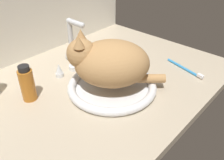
{
  "coord_description": "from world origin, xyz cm",
  "views": [
    {
      "loc": [
        -53.02,
        -56.4,
        54.51
      ],
      "look_at": [
        1.47,
        -7.42,
        7.0
      ],
      "focal_mm": 38.86,
      "sensor_mm": 36.0,
      "label": 1
    }
  ],
  "objects_px": {
    "cat": "(107,62)",
    "toothbrush": "(185,69)",
    "sink_basin": "(112,86)",
    "faucet": "(73,51)",
    "amber_bottle": "(27,84)"
  },
  "relations": [
    {
      "from": "sink_basin",
      "to": "faucet",
      "type": "relative_size",
      "value": 1.47
    },
    {
      "from": "amber_bottle",
      "to": "sink_basin",
      "type": "bearing_deg",
      "value": -36.68
    },
    {
      "from": "sink_basin",
      "to": "cat",
      "type": "bearing_deg",
      "value": 132.6
    },
    {
      "from": "cat",
      "to": "toothbrush",
      "type": "height_order",
      "value": "cat"
    },
    {
      "from": "cat",
      "to": "toothbrush",
      "type": "xyz_separation_m",
      "value": [
        0.32,
        -0.15,
        -0.11
      ]
    },
    {
      "from": "amber_bottle",
      "to": "toothbrush",
      "type": "height_order",
      "value": "amber_bottle"
    },
    {
      "from": "cat",
      "to": "toothbrush",
      "type": "distance_m",
      "value": 0.37
    },
    {
      "from": "toothbrush",
      "to": "faucet",
      "type": "bearing_deg",
      "value": 131.89
    },
    {
      "from": "sink_basin",
      "to": "toothbrush",
      "type": "bearing_deg",
      "value": -23.6
    },
    {
      "from": "sink_basin",
      "to": "toothbrush",
      "type": "height_order",
      "value": "sink_basin"
    },
    {
      "from": "sink_basin",
      "to": "faucet",
      "type": "xyz_separation_m",
      "value": [
        -0.0,
        0.21,
        0.07
      ]
    },
    {
      "from": "faucet",
      "to": "toothbrush",
      "type": "xyz_separation_m",
      "value": [
        0.31,
        -0.34,
        -0.08
      ]
    },
    {
      "from": "cat",
      "to": "toothbrush",
      "type": "relative_size",
      "value": 1.78
    },
    {
      "from": "sink_basin",
      "to": "faucet",
      "type": "bearing_deg",
      "value": 90.0
    },
    {
      "from": "faucet",
      "to": "cat",
      "type": "height_order",
      "value": "same"
    }
  ]
}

